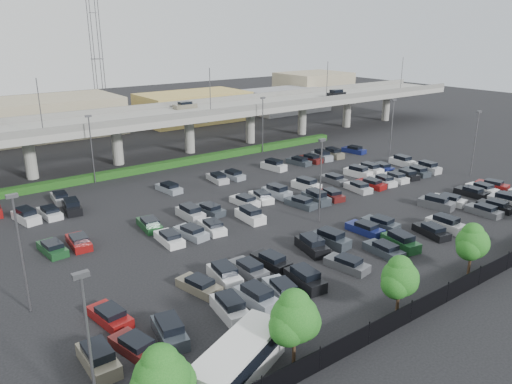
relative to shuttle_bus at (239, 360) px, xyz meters
The scene contains 10 objects.
ground 34.75m from the shuttle_bus, 46.65° to the left, with size 280.00×280.00×0.00m, color black.
overpass 62.16m from the shuttle_bus, 67.57° to the left, with size 150.00×13.00×15.80m.
hedge 55.62m from the shuttle_bus, 64.62° to the left, with size 66.00×1.60×1.10m, color #113A11.
fence 23.95m from the shuttle_bus, ahead, with size 70.00×0.10×2.00m.
tree_row 24.66m from the shuttle_bus, ahead, with size 65.07×3.66×5.94m.
shuttle_bus is the anchor object (origin of this frame).
parked_cars 32.89m from the shuttle_bus, 39.86° to the left, with size 62.91×41.62×1.67m.
light_poles 33.97m from the shuttle_bus, 54.12° to the left, with size 66.90×48.38×10.30m.
distant_buildings 94.32m from the shuttle_bus, 67.42° to the left, with size 138.00×24.00×9.00m.
comm_tower 104.05m from the shuttle_bus, 74.33° to the left, with size 2.40×2.40×30.00m.
Camera 1 is at (-39.67, -48.35, 22.60)m, focal length 35.00 mm.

